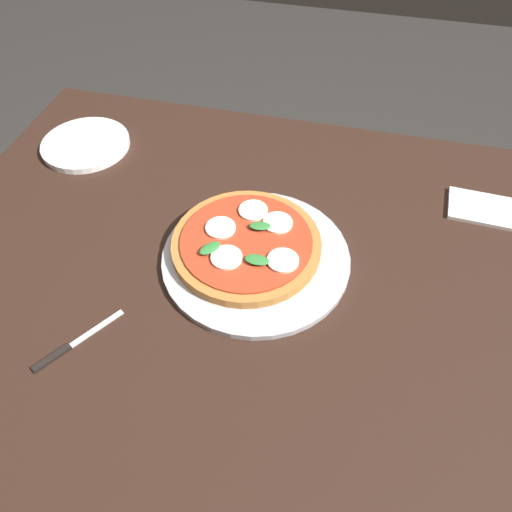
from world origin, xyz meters
name	(u,v)px	position (x,y,z in m)	size (l,w,h in m)	color
ground_plane	(257,433)	(0.00, 0.00, 0.00)	(6.00, 6.00, 0.00)	#2D2B28
dining_table	(258,307)	(0.00, 0.00, 0.65)	(1.26, 0.95, 0.76)	black
serving_tray	(256,257)	(0.01, -0.03, 0.77)	(0.33, 0.33, 0.01)	#B2B2B7
pizza	(247,243)	(0.03, -0.04, 0.78)	(0.27, 0.27, 0.03)	#B27033
plate_white	(86,144)	(0.46, -0.26, 0.77)	(0.19, 0.19, 0.01)	white
napkin	(483,209)	(-0.39, -0.26, 0.76)	(0.13, 0.09, 0.01)	white
knife	(68,347)	(0.25, 0.22, 0.76)	(0.09, 0.14, 0.01)	black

